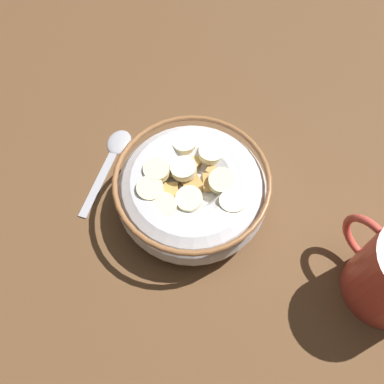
% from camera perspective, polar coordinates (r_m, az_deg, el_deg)
% --- Properties ---
extents(ground_plane, '(1.24, 1.24, 0.02)m').
position_cam_1_polar(ground_plane, '(0.50, 0.00, -2.17)').
color(ground_plane, brown).
extents(cereal_bowl, '(0.17, 0.17, 0.07)m').
position_cam_1_polar(cereal_bowl, '(0.46, -0.02, 0.22)').
color(cereal_bowl, silver).
rests_on(cereal_bowl, ground_plane).
extents(spoon, '(0.09, 0.12, 0.01)m').
position_cam_1_polar(spoon, '(0.53, -10.75, 5.47)').
color(spoon, '#A5A5AD').
rests_on(spoon, ground_plane).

